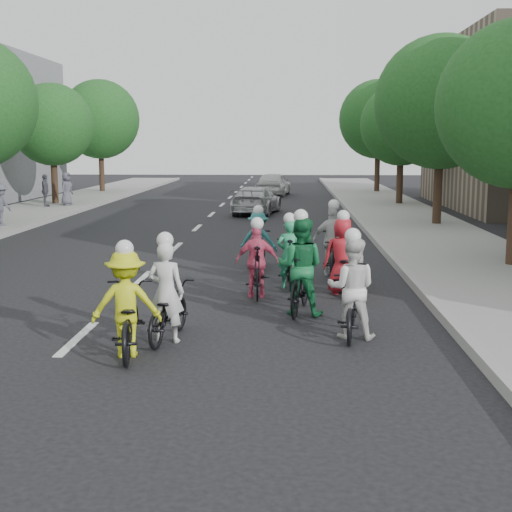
# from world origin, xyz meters

# --- Properties ---
(ground) EXTENTS (120.00, 120.00, 0.00)m
(ground) POSITION_xyz_m (0.00, 0.00, 0.00)
(ground) COLOR black
(ground) RESTS_ON ground
(sidewalk_right) EXTENTS (4.00, 80.00, 0.15)m
(sidewalk_right) POSITION_xyz_m (8.00, 10.00, 0.07)
(sidewalk_right) COLOR gray
(sidewalk_right) RESTS_ON ground
(curb_right) EXTENTS (0.18, 80.00, 0.18)m
(curb_right) POSITION_xyz_m (6.05, 10.00, 0.09)
(curb_right) COLOR #999993
(curb_right) RESTS_ON ground
(tree_l_4) EXTENTS (4.00, 4.00, 5.97)m
(tree_l_4) POSITION_xyz_m (-8.20, 24.00, 3.96)
(tree_l_4) COLOR black
(tree_l_4) RESTS_ON ground
(tree_l_5) EXTENTS (4.80, 4.80, 6.93)m
(tree_l_5) POSITION_xyz_m (-8.20, 33.00, 4.52)
(tree_l_5) COLOR black
(tree_l_5) RESTS_ON ground
(tree_r_1) EXTENTS (4.80, 4.80, 6.93)m
(tree_r_1) POSITION_xyz_m (8.80, 15.60, 4.52)
(tree_r_1) COLOR black
(tree_r_1) RESTS_ON ground
(tree_r_2) EXTENTS (4.00, 4.00, 5.97)m
(tree_r_2) POSITION_xyz_m (8.80, 24.60, 3.96)
(tree_r_2) COLOR black
(tree_r_2) RESTS_ON ground
(tree_r_3) EXTENTS (4.80, 4.80, 6.93)m
(tree_r_3) POSITION_xyz_m (8.80, 33.60, 4.52)
(tree_r_3) COLOR black
(tree_r_3) RESTS_ON ground
(cyclist_0) EXTENTS (0.87, 1.78, 1.73)m
(cyclist_0) POSITION_xyz_m (1.44, -0.01, 0.56)
(cyclist_0) COLOR black
(cyclist_0) RESTS_ON ground
(cyclist_1) EXTENTS (0.96, 1.84, 1.91)m
(cyclist_1) POSITION_xyz_m (3.55, 1.83, 0.72)
(cyclist_1) COLOR black
(cyclist_1) RESTS_ON ground
(cyclist_2) EXTENTS (1.08, 2.00, 1.71)m
(cyclist_2) POSITION_xyz_m (1.00, -0.81, 0.62)
(cyclist_2) COLOR black
(cyclist_2) RESTS_ON ground
(cyclist_3) EXTENTS (0.88, 1.80, 1.62)m
(cyclist_3) POSITION_xyz_m (2.71, 3.27, 0.61)
(cyclist_3) COLOR black
(cyclist_3) RESTS_ON ground
(cyclist_4) EXTENTS (0.77, 1.92, 1.73)m
(cyclist_4) POSITION_xyz_m (4.45, 3.72, 0.60)
(cyclist_4) COLOR black
(cyclist_4) RESTS_ON ground
(cyclist_5) EXTENTS (0.59, 1.80, 1.62)m
(cyclist_5) POSITION_xyz_m (3.36, 4.27, 0.59)
(cyclist_5) COLOR black
(cyclist_5) RESTS_ON ground
(cyclist_6) EXTENTS (0.85, 1.82, 1.76)m
(cyclist_6) POSITION_xyz_m (4.33, 0.32, 0.62)
(cyclist_6) COLOR black
(cyclist_6) RESTS_ON ground
(cyclist_7) EXTENTS (1.00, 1.67, 1.58)m
(cyclist_7) POSITION_xyz_m (2.60, 6.48, 0.61)
(cyclist_7) COLOR black
(cyclist_7) RESTS_ON ground
(cyclist_8) EXTENTS (0.99, 1.94, 1.78)m
(cyclist_8) POSITION_xyz_m (4.38, 5.77, 0.61)
(cyclist_8) COLOR black
(cyclist_8) RESTS_ON ground
(follow_car_lead) EXTENTS (2.32, 4.37, 1.21)m
(follow_car_lead) POSITION_xyz_m (1.93, 20.41, 0.60)
(follow_car_lead) COLOR #B7B7BC
(follow_car_lead) RESTS_ON ground
(follow_car_trail) EXTENTS (2.24, 4.32, 1.40)m
(follow_car_trail) POSITION_xyz_m (2.46, 31.38, 0.70)
(follow_car_trail) COLOR silver
(follow_car_trail) RESTS_ON ground
(spectator_0) EXTENTS (0.78, 1.08, 1.51)m
(spectator_0) POSITION_xyz_m (-6.90, 14.10, 0.90)
(spectator_0) COLOR #545462
(spectator_0) RESTS_ON sidewalk_left
(spectator_1) EXTENTS (0.58, 0.95, 1.50)m
(spectator_1) POSITION_xyz_m (-7.97, 21.91, 0.90)
(spectator_1) COLOR #4B4B57
(spectator_1) RESTS_ON sidewalk_left
(spectator_2) EXTENTS (0.67, 0.86, 1.57)m
(spectator_2) POSITION_xyz_m (-7.21, 22.71, 0.94)
(spectator_2) COLOR #52515F
(spectator_2) RESTS_ON sidewalk_left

